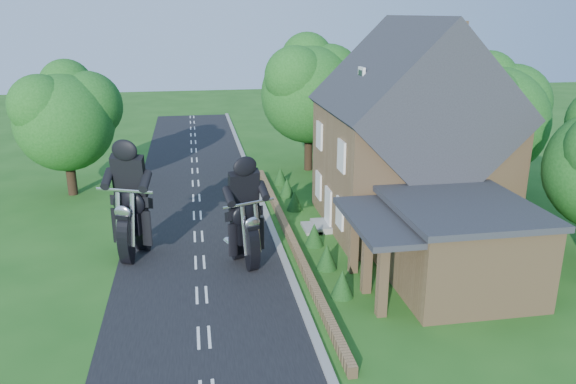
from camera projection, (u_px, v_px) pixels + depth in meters
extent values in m
plane|color=#1F5417|center=(202.00, 295.00, 21.57)|extent=(120.00, 120.00, 0.00)
cube|color=black|center=(202.00, 295.00, 21.56)|extent=(7.00, 80.00, 0.02)
cube|color=gray|center=(295.00, 286.00, 22.14)|extent=(0.30, 80.00, 0.12)
cube|color=#95724B|center=(289.00, 235.00, 26.89)|extent=(0.30, 22.00, 0.40)
cube|color=#95724B|center=(408.00, 167.00, 27.98)|extent=(8.00, 8.00, 6.00)
cube|color=#27282E|center=(412.00, 107.00, 27.06)|extent=(8.48, 8.64, 8.48)
cube|color=#95724B|center=(457.00, 38.00, 26.41)|extent=(0.60, 0.90, 1.60)
cube|color=white|center=(361.00, 77.00, 26.18)|extent=(0.12, 0.80, 0.90)
cube|color=black|center=(360.00, 77.00, 26.17)|extent=(0.04, 0.55, 0.65)
cube|color=white|center=(328.00, 209.00, 27.92)|extent=(0.10, 1.10, 2.10)
cube|color=gray|center=(321.00, 226.00, 28.14)|extent=(0.80, 1.60, 0.30)
cube|color=gray|center=(311.00, 228.00, 28.08)|extent=(0.80, 1.60, 0.15)
cube|color=white|center=(340.00, 213.00, 25.69)|extent=(0.10, 1.10, 1.40)
cube|color=black|center=(339.00, 213.00, 25.68)|extent=(0.04, 0.92, 1.22)
cube|color=white|center=(318.00, 185.00, 29.82)|extent=(0.10, 1.10, 1.40)
cube|color=black|center=(318.00, 185.00, 29.81)|extent=(0.04, 0.92, 1.22)
cube|color=white|center=(341.00, 156.00, 24.86)|extent=(0.10, 1.10, 1.40)
cube|color=black|center=(341.00, 156.00, 24.86)|extent=(0.04, 0.92, 1.22)
cube|color=white|center=(319.00, 136.00, 28.99)|extent=(0.10, 1.10, 1.40)
cube|color=black|center=(319.00, 136.00, 28.99)|extent=(0.04, 0.92, 1.22)
cube|color=#95724B|center=(458.00, 248.00, 21.95)|extent=(5.00, 5.60, 3.20)
cube|color=#27282E|center=(462.00, 206.00, 21.42)|extent=(5.30, 5.94, 0.24)
cube|color=#27282E|center=(384.00, 220.00, 21.03)|extent=(2.60, 5.32, 0.22)
cube|color=#95724B|center=(382.00, 280.00, 19.72)|extent=(0.35, 0.35, 2.80)
cube|color=#95724B|center=(367.00, 259.00, 21.41)|extent=(0.35, 0.35, 2.80)
cube|color=#95724B|center=(354.00, 241.00, 23.10)|extent=(0.35, 0.35, 2.80)
cylinder|color=black|center=(491.00, 177.00, 31.76)|extent=(0.56, 0.56, 3.00)
sphere|color=#174F16|center=(497.00, 122.00, 30.79)|extent=(6.00, 6.00, 6.00)
sphere|color=#174F16|center=(515.00, 103.00, 31.30)|extent=(4.32, 4.32, 4.32)
sphere|color=#174F16|center=(490.00, 103.00, 29.41)|extent=(3.72, 3.72, 3.72)
sphere|color=#174F16|center=(492.00, 80.00, 31.29)|extent=(3.30, 3.30, 3.30)
cylinder|color=black|center=(401.00, 144.00, 38.30)|extent=(0.56, 0.56, 3.60)
sphere|color=#174F16|center=(405.00, 88.00, 37.14)|extent=(7.20, 7.20, 7.20)
sphere|color=#174F16|center=(425.00, 70.00, 37.75)|extent=(5.18, 5.18, 5.18)
sphere|color=#174F16|center=(394.00, 68.00, 35.48)|extent=(4.46, 4.46, 4.46)
sphere|color=#174F16|center=(401.00, 48.00, 37.74)|extent=(3.96, 3.96, 3.96)
cylinder|color=black|center=(312.00, 145.00, 38.29)|extent=(0.56, 0.56, 3.40)
sphere|color=#174F16|center=(313.00, 95.00, 37.24)|extent=(6.40, 6.40, 6.40)
sphere|color=#174F16|center=(332.00, 79.00, 37.78)|extent=(4.61, 4.61, 4.61)
sphere|color=#174F16|center=(299.00, 77.00, 35.76)|extent=(3.97, 3.97, 3.97)
sphere|color=#174F16|center=(311.00, 59.00, 37.77)|extent=(3.52, 3.52, 3.52)
cylinder|color=black|center=(75.00, 172.00, 33.14)|extent=(0.56, 0.56, 2.80)
sphere|color=#174F16|center=(69.00, 122.00, 32.24)|extent=(5.60, 5.60, 5.60)
sphere|color=#174F16|center=(92.00, 106.00, 32.71)|extent=(4.03, 4.03, 4.03)
sphere|color=#174F16|center=(45.00, 106.00, 30.95)|extent=(3.47, 3.47, 3.47)
sphere|color=#174F16|center=(71.00, 86.00, 32.71)|extent=(3.08, 3.08, 3.08)
cone|color=#113811|center=(342.00, 283.00, 21.32)|extent=(0.90, 0.90, 1.10)
cone|color=#113811|center=(327.00, 257.00, 23.67)|extent=(0.90, 0.90, 1.10)
cone|color=#113811|center=(314.00, 234.00, 26.01)|extent=(0.90, 0.90, 1.10)
cone|color=#113811|center=(295.00, 201.00, 30.70)|extent=(0.90, 0.90, 1.10)
cone|color=#113811|center=(287.00, 187.00, 33.05)|extent=(0.90, 0.90, 1.10)
cone|color=#113811|center=(280.00, 176.00, 35.39)|extent=(0.90, 0.90, 1.10)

